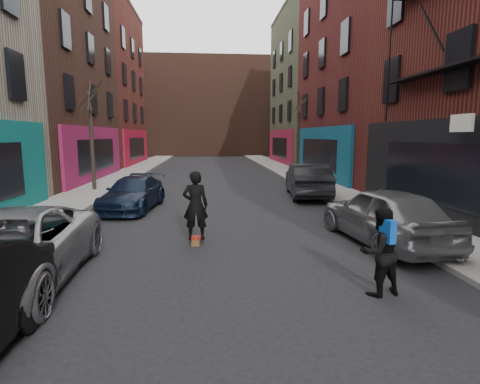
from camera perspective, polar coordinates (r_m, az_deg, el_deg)
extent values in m
cube|color=gray|center=(32.89, -15.55, 3.28)|extent=(2.50, 84.00, 0.13)
cube|color=gray|center=(32.96, 6.38, 3.55)|extent=(2.50, 84.00, 0.13)
cube|color=#47281E|center=(58.34, -4.85, 12.58)|extent=(40.00, 10.00, 14.00)
imported|color=gray|center=(8.60, -31.85, -7.62)|extent=(2.68, 5.43, 1.48)
imported|color=black|center=(15.59, -15.97, -0.21)|extent=(2.34, 4.65, 1.29)
imported|color=gray|center=(10.99, 21.14, -3.28)|extent=(2.35, 4.85, 1.59)
imported|color=black|center=(18.40, 10.23, 1.80)|extent=(2.29, 5.08, 1.62)
cube|color=brown|center=(10.57, -6.71, -7.37)|extent=(0.23, 0.80, 0.10)
imported|color=black|center=(10.34, -6.81, -2.01)|extent=(0.70, 0.47, 1.91)
imported|color=black|center=(7.46, 20.50, -8.53)|extent=(0.92, 0.79, 1.65)
cube|color=blue|center=(7.21, 21.58, -5.54)|extent=(0.20, 0.32, 0.42)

